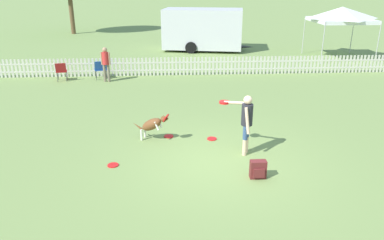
{
  "coord_description": "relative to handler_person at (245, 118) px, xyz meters",
  "views": [
    {
      "loc": [
        -1.17,
        -8.11,
        4.15
      ],
      "look_at": [
        -0.61,
        0.94,
        0.73
      ],
      "focal_mm": 35.0,
      "sensor_mm": 36.0,
      "label": 1
    }
  ],
  "objects": [
    {
      "name": "ground_plane",
      "position": [
        -0.68,
        -0.41,
        -0.95
      ],
      "size": [
        240.0,
        240.0,
        0.0
      ],
      "primitive_type": "plane",
      "color": "olive"
    },
    {
      "name": "handler_person",
      "position": [
        0.0,
        0.0,
        0.0
      ],
      "size": [
        0.82,
        0.91,
        1.53
      ],
      "rotation": [
        0.0,
        0.0,
        1.17
      ],
      "color": "beige",
      "rests_on": "ground_plane"
    },
    {
      "name": "leaping_dog",
      "position": [
        -2.33,
        0.97,
        -0.48
      ],
      "size": [
        1.07,
        0.59,
        0.82
      ],
      "rotation": [
        0.0,
        0.0,
        -1.97
      ],
      "color": "brown",
      "rests_on": "ground_plane"
    },
    {
      "name": "frisbee_near_handler",
      "position": [
        -0.71,
        0.93,
        -0.94
      ],
      "size": [
        0.26,
        0.26,
        0.02
      ],
      "color": "red",
      "rests_on": "ground_plane"
    },
    {
      "name": "frisbee_near_dog",
      "position": [
        -1.9,
        1.17,
        -0.94
      ],
      "size": [
        0.26,
        0.26,
        0.02
      ],
      "color": "red",
      "rests_on": "ground_plane"
    },
    {
      "name": "frisbee_midfield",
      "position": [
        -3.23,
        -0.49,
        -0.94
      ],
      "size": [
        0.26,
        0.26,
        0.02
      ],
      "color": "red",
      "rests_on": "ground_plane"
    },
    {
      "name": "backpack_on_grass",
      "position": [
        0.07,
        -1.28,
        -0.74
      ],
      "size": [
        0.36,
        0.22,
        0.41
      ],
      "color": "maroon",
      "rests_on": "ground_plane"
    },
    {
      "name": "picket_fence",
      "position": [
        -0.68,
        8.39,
        -0.54
      ],
      "size": [
        26.46,
        0.04,
        0.82
      ],
      "color": "beige",
      "rests_on": "ground_plane"
    },
    {
      "name": "folding_chair_blue_left",
      "position": [
        -4.86,
        7.87,
        -0.46
      ],
      "size": [
        0.64,
        0.65,
        0.82
      ],
      "rotation": [
        0.0,
        0.0,
        3.4
      ],
      "color": "#333338",
      "rests_on": "ground_plane"
    },
    {
      "name": "folding_chair_center",
      "position": [
        -6.5,
        7.62,
        -0.47
      ],
      "size": [
        0.5,
        0.52,
        0.81
      ],
      "rotation": [
        0.0,
        0.0,
        3.31
      ],
      "color": "#333338",
      "rests_on": "ground_plane"
    },
    {
      "name": "canopy_tent_main",
      "position": [
        7.51,
        11.8,
        1.42
      ],
      "size": [
        2.96,
        2.96,
        2.77
      ],
      "color": "#B2B2B2",
      "rests_on": "ground_plane"
    },
    {
      "name": "spectator_standing",
      "position": [
        -4.54,
        7.39,
        -0.07
      ],
      "size": [
        0.41,
        0.27,
        1.48
      ],
      "rotation": [
        0.0,
        0.0,
        2.93
      ],
      "color": "#7A705B",
      "rests_on": "ground_plane"
    },
    {
      "name": "equipment_trailer",
      "position": [
        0.27,
        14.84,
        0.36
      ],
      "size": [
        5.69,
        3.23,
        2.49
      ],
      "rotation": [
        0.0,
        0.0,
        -0.18
      ],
      "color": "silver",
      "rests_on": "ground_plane"
    }
  ]
}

